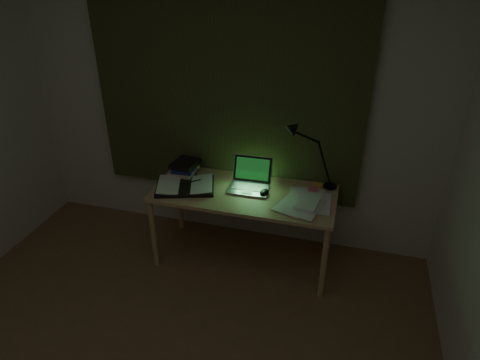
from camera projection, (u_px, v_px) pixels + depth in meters
The scene contains 11 objects.
wall_back at pixel (227, 100), 3.43m from camera, with size 3.50×0.00×2.50m, color silver.
curtain at pixel (225, 76), 3.30m from camera, with size 2.20×0.06×2.00m, color #31361B.
desk at pixel (244, 226), 3.49m from camera, with size 1.42×0.62×0.65m, color tan, non-canonical shape.
laptop at pixel (249, 177), 3.31m from camera, with size 0.31×0.35×0.22m, color silver, non-canonical shape.
open_textbook at pixel (185, 186), 3.38m from camera, with size 0.45×0.32×0.04m, color white, non-canonical shape.
book_stack at pixel (185, 168), 3.55m from camera, with size 0.19×0.23×0.12m, color white, non-canonical shape.
loose_papers at pixel (300, 201), 3.20m from camera, with size 0.36×0.38×0.02m, color silver, non-canonical shape.
mouse at pixel (264, 192), 3.29m from camera, with size 0.06×0.10×0.04m, color black.
sticky_yellow at pixel (319, 185), 3.41m from camera, with size 0.07×0.07×0.01m, color yellow.
sticky_pink at pixel (313, 190), 3.35m from camera, with size 0.07×0.07×0.02m, color #FF6382.
desk_lamp at pixel (334, 155), 3.26m from camera, with size 0.38×0.29×0.57m, color black, non-canonical shape.
Camera 1 is at (0.98, -1.17, 2.34)m, focal length 32.00 mm.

